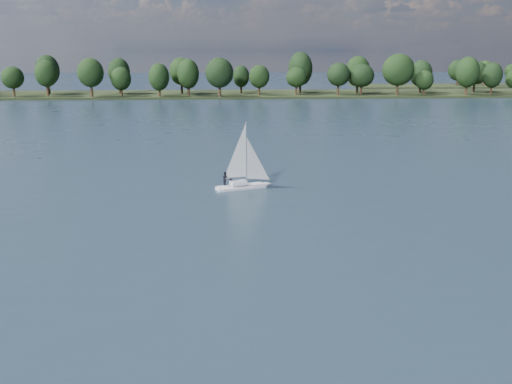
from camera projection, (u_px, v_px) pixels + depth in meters
ground at (290, 136)px, 118.04m from camera, size 700.00×700.00×0.00m
far_shore at (258, 95)px, 226.55m from camera, size 660.00×40.00×1.50m
sailboat at (241, 169)px, 72.31m from camera, size 7.02×4.16×8.93m
treeline at (222, 75)px, 220.41m from camera, size 563.06×74.45×17.60m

